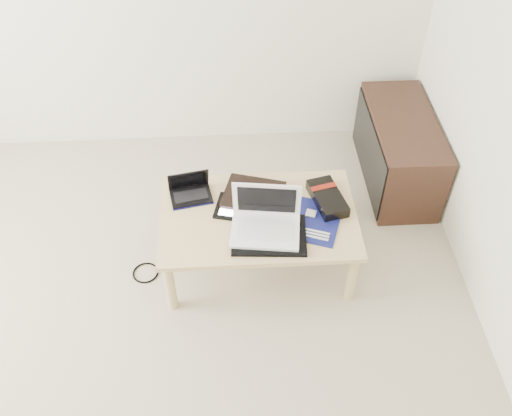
{
  "coord_description": "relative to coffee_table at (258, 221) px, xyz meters",
  "views": [
    {
      "loc": [
        0.65,
        -1.43,
        2.7
      ],
      "look_at": [
        0.78,
        0.76,
        0.46
      ],
      "focal_mm": 40.0,
      "sensor_mm": 36.0,
      "label": 1
    }
  ],
  "objects": [
    {
      "name": "media_cabinet",
      "position": [
        0.98,
        0.69,
        -0.1
      ],
      "size": [
        0.41,
        0.9,
        0.5
      ],
      "color": "#3C2318",
      "rests_on": "ground"
    },
    {
      "name": "neoprene_sleeve",
      "position": [
        0.05,
        -0.16,
        0.06
      ],
      "size": [
        0.42,
        0.32,
        0.02
      ],
      "primitive_type": "cube",
      "rotation": [
        0.0,
        0.0,
        -0.07
      ],
      "color": "black",
      "rests_on": "coffee_table"
    },
    {
      "name": "motherboard",
      "position": [
        0.31,
        -0.07,
        0.05
      ],
      "size": [
        0.36,
        0.4,
        0.02
      ],
      "color": "#0C104F",
      "rests_on": "coffee_table"
    },
    {
      "name": "white_laptop",
      "position": [
        0.03,
        -0.11,
        0.12
      ],
      "size": [
        0.4,
        0.31,
        0.27
      ],
      "color": "white",
      "rests_on": "neoprene_sleeve"
    },
    {
      "name": "coffee_table",
      "position": [
        0.0,
        0.0,
        0.0
      ],
      "size": [
        1.1,
        0.7,
        0.4
      ],
      "color": "tan",
      "rests_on": "ground"
    },
    {
      "name": "netbook",
      "position": [
        -0.38,
        0.18,
        0.08
      ],
      "size": [
        0.26,
        0.21,
        0.16
      ],
      "color": "black",
      "rests_on": "coffee_table"
    },
    {
      "name": "room_shell",
      "position": [
        -0.8,
        -0.76,
        1.32
      ],
      "size": [
        4.2,
        4.2,
        2.7
      ],
      "color": "white",
      "rests_on": "ground"
    },
    {
      "name": "remote",
      "position": [
        0.16,
        0.08,
        0.06
      ],
      "size": [
        0.05,
        0.21,
        0.02
      ],
      "color": "#B9B9BE",
      "rests_on": "coffee_table"
    },
    {
      "name": "gpu_box",
      "position": [
        0.4,
        0.08,
        0.08
      ],
      "size": [
        0.22,
        0.32,
        0.07
      ],
      "color": "black",
      "rests_on": "coffee_table"
    },
    {
      "name": "tablet",
      "position": [
        -0.1,
        0.06,
        0.06
      ],
      "size": [
        0.31,
        0.26,
        0.01
      ],
      "color": "black",
      "rests_on": "coffee_table"
    },
    {
      "name": "book",
      "position": [
        -0.02,
        0.14,
        0.07
      ],
      "size": [
        0.4,
        0.36,
        0.03
      ],
      "color": "black",
      "rests_on": "coffee_table"
    },
    {
      "name": "ground",
      "position": [
        -0.8,
        -0.76,
        -0.35
      ],
      "size": [
        4.0,
        4.0,
        0.0
      ],
      "primitive_type": "plane",
      "color": "beige",
      "rests_on": "ground"
    },
    {
      "name": "floor_cable_trail",
      "position": [
        -0.56,
        0.01,
        -0.35
      ],
      "size": [
        0.01,
        0.31,
        0.01
      ],
      "primitive_type": "cylinder",
      "rotation": [
        1.57,
        0.0,
        0.01
      ],
      "color": "black",
      "rests_on": "ground"
    },
    {
      "name": "cable_coil",
      "position": [
        -0.07,
        -0.03,
        0.05
      ],
      "size": [
        0.12,
        0.12,
        0.01
      ],
      "primitive_type": "torus",
      "rotation": [
        0.0,
        0.0,
        -0.1
      ],
      "color": "black",
      "rests_on": "coffee_table"
    },
    {
      "name": "floor_cable_coil",
      "position": [
        -0.68,
        -0.06,
        -0.35
      ],
      "size": [
        0.2,
        0.2,
        0.01
      ],
      "primitive_type": "torus",
      "rotation": [
        0.0,
        0.0,
        -0.42
      ],
      "color": "black",
      "rests_on": "ground"
    }
  ]
}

